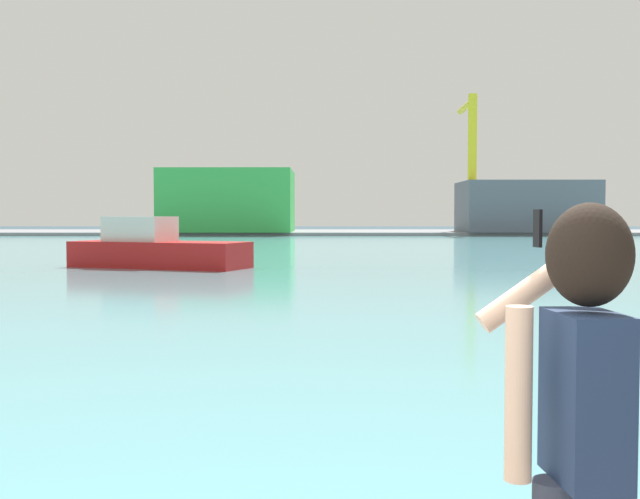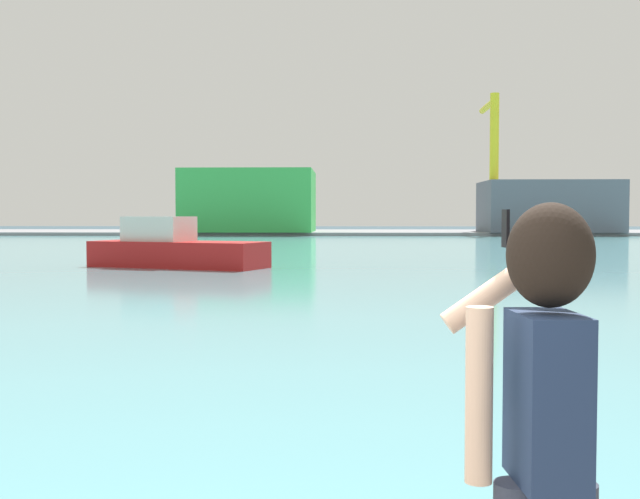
% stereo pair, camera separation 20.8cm
% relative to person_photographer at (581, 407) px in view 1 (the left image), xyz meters
% --- Properties ---
extents(ground_plane, '(220.00, 220.00, 0.00)m').
position_rel_person_photographer_xyz_m(ground_plane, '(-1.11, 49.60, -1.60)').
color(ground_plane, '#334751').
extents(harbor_water, '(140.00, 100.00, 0.02)m').
position_rel_person_photographer_xyz_m(harbor_water, '(-1.11, 51.60, -1.59)').
color(harbor_water, '#599EA8').
rests_on(harbor_water, ground_plane).
extents(far_shore_dock, '(140.00, 20.00, 0.38)m').
position_rel_person_photographer_xyz_m(far_shore_dock, '(-1.11, 91.60, -1.41)').
color(far_shore_dock, gray).
rests_on(far_shore_dock, ground_plane).
extents(person_photographer, '(0.53, 0.55, 1.74)m').
position_rel_person_photographer_xyz_m(person_photographer, '(0.00, 0.00, 0.00)').
color(person_photographer, '#2D3342').
rests_on(person_photographer, quay_promenade).
extents(boat_moored, '(8.07, 5.06, 2.18)m').
position_rel_person_photographer_xyz_m(boat_moored, '(-8.08, 30.32, -0.81)').
color(boat_moored, '#B21919').
rests_on(boat_moored, harbor_water).
extents(warehouse_left, '(14.84, 12.49, 7.10)m').
position_rel_person_photographer_xyz_m(warehouse_left, '(-11.99, 87.40, 2.33)').
color(warehouse_left, green).
rests_on(warehouse_left, far_shore_dock).
extents(warehouse_right, '(14.73, 9.78, 5.76)m').
position_rel_person_photographer_xyz_m(warehouse_right, '(22.23, 86.12, 1.66)').
color(warehouse_right, slate).
rests_on(warehouse_right, far_shore_dock).
extents(port_crane, '(1.00, 9.17, 15.41)m').
position_rel_person_photographer_xyz_m(port_crane, '(15.68, 84.93, 7.97)').
color(port_crane, yellow).
rests_on(port_crane, far_shore_dock).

